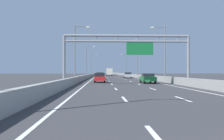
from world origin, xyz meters
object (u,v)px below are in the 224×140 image
Objects in this scene: streetlamp_left_far at (87,59)px; orange_car at (100,75)px; streetlamp_right_far at (136,59)px; streetlamp_right_distant at (126,63)px; red_car at (100,78)px; yellow_car at (100,74)px; streetlamp_left_mid at (76,50)px; streetlamp_right_mid at (164,50)px; black_car at (100,76)px; box_truck at (109,72)px; sign_gantry at (129,47)px; blue_car at (108,74)px; green_car at (148,78)px; silver_car at (128,75)px; streetlamp_left_distant at (92,63)px.

orange_car is at bearing -68.09° from streetlamp_left_far.
streetlamp_right_far and streetlamp_right_distant have the same top height.
red_car is 0.98× the size of yellow_car.
streetlamp_right_mid is at bearing 0.00° from streetlamp_left_mid.
streetlamp_left_far is 2.04× the size of black_car.
streetlamp_right_distant is at bearing 90.00° from streetlamp_right_mid.
box_truck is at bearing 82.94° from streetlamp_left_mid.
streetlamp_left_mid and streetlamp_left_far have the same top height.
streetlamp_right_far is 25.69m from yellow_car.
sign_gantry is 3.84× the size of orange_car.
blue_car is (3.43, 66.61, -0.03)m from black_car.
blue_car is (-7.56, 45.63, -4.65)m from streetlamp_right_far.
streetlamp_left_mid is 55.94m from yellow_car.
streetlamp_left_far is 40.82m from green_car.
yellow_car is 62.08m from green_car.
streetlamp_left_far is 1.22× the size of box_truck.
green_car is at bearing -90.23° from silver_car.
silver_car is at bearing 99.30° from streetlamp_right_mid.
silver_car is (-3.76, 22.94, -4.62)m from streetlamp_right_mid.
streetlamp_right_mid is 66.00m from streetlamp_right_distant.
box_truck is at bearing -34.53° from streetlamp_left_distant.
orange_car is 32.06m from yellow_car.
blue_car is (-7.56, 12.63, -4.65)m from streetlamp_right_distant.
silver_car is at bearing -84.51° from box_truck.
streetlamp_right_far is 11.69m from silver_car.
streetlamp_right_distant is at bearing 0.00° from streetlamp_left_distant.
box_truck is at bearing 86.84° from red_car.
streetlamp_left_mid reaches higher than red_car.
streetlamp_left_mid is at bearing -90.00° from streetlamp_left_far.
streetlamp_right_distant is (0.00, 66.00, 0.00)m from streetlamp_right_mid.
streetlamp_right_mid reaches higher than red_car.
streetlamp_right_far is at bearing -65.66° from streetlamp_left_distant.
streetlamp_left_mid reaches higher than black_car.
streetlamp_right_distant is 44.13m from orange_car.
black_car is at bearing -101.50° from streetlamp_right_distant.
streetlamp_right_distant is at bearing -59.09° from blue_car.
streetlamp_left_mid is 61.40m from box_truck.
streetlamp_right_far is (7.25, 44.06, 0.56)m from sign_gantry.
streetlamp_right_distant is 2.04× the size of black_car.
orange_car is (3.80, 23.56, -4.68)m from streetlamp_left_mid.
green_car is (-3.87, -72.02, -4.65)m from streetlamp_right_distant.
green_car is at bearing -122.79° from streetlamp_right_mid.
yellow_car is (-0.11, 32.06, 0.00)m from orange_car.
streetlamp_left_distant is at bearing 94.18° from black_car.
streetlamp_left_distant is (0.00, 33.00, 0.00)m from streetlamp_left_far.
blue_car is (7.37, 12.63, -4.65)m from streetlamp_left_distant.
orange_car is 0.90× the size of yellow_car.
streetlamp_right_distant is 43.48m from silver_car.
streetlamp_left_far is at bearing -90.00° from streetlamp_left_distant.
streetlamp_right_distant reaches higher than black_car.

